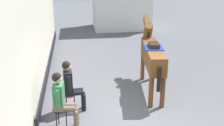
# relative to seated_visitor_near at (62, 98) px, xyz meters

# --- Properties ---
(ground_plane) EXTENTS (40.00, 40.00, 0.00)m
(ground_plane) POSITION_rel_seated_visitor_near_xyz_m (1.77, 3.23, -0.78)
(ground_plane) COLOR #56565B
(pub_facade_wall) EXTENTS (0.34, 14.00, 3.40)m
(pub_facade_wall) POSITION_rel_seated_visitor_near_xyz_m (-0.78, 1.73, 0.76)
(pub_facade_wall) COLOR beige
(pub_facade_wall) RESTS_ON ground_plane
(seated_visitor_near) EXTENTS (0.61, 0.49, 1.39)m
(seated_visitor_near) POSITION_rel_seated_visitor_near_xyz_m (0.00, 0.00, 0.00)
(seated_visitor_near) COLOR black
(seated_visitor_near) RESTS_ON ground_plane
(seated_visitor_far) EXTENTS (0.61, 0.49, 1.39)m
(seated_visitor_far) POSITION_rel_seated_visitor_near_xyz_m (0.20, 0.78, 0.00)
(seated_visitor_far) COLOR red
(seated_visitor_far) RESTS_ON ground_plane
(saddled_horse_center) EXTENTS (0.71, 2.99, 2.06)m
(saddled_horse_center) POSITION_rel_seated_visitor_near_xyz_m (2.60, 1.73, 0.38)
(saddled_horse_center) COLOR brown
(saddled_horse_center) RESTS_ON ground_plane
(satchel_bag) EXTENTS (0.23, 0.30, 0.20)m
(satchel_bag) POSITION_rel_seated_visitor_near_xyz_m (-0.03, 1.85, -0.68)
(satchel_bag) COLOR brown
(satchel_bag) RESTS_ON ground_plane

